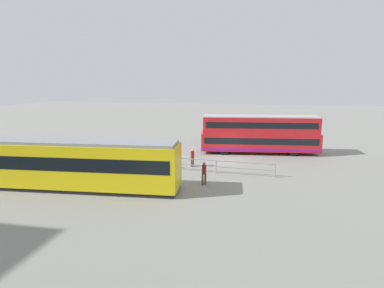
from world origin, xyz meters
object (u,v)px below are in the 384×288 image
info_sign (147,152)px  pedestrian_crossing (204,172)px  tram_yellow (71,163)px  double_decker_bus (260,134)px  pedestrian_near_railing (192,156)px

info_sign → pedestrian_crossing: bearing=152.4°
tram_yellow → pedestrian_crossing: bearing=-161.3°
double_decker_bus → pedestrian_near_railing: size_ratio=7.72×
pedestrian_near_railing → info_sign: bearing=26.7°
info_sign → tram_yellow: bearing=61.7°
tram_yellow → info_sign: bearing=-118.3°
double_decker_bus → info_sign: (8.95, 8.69, -0.50)m
tram_yellow → pedestrian_crossing: tram_yellow is taller
tram_yellow → info_sign: size_ratio=6.88×
tram_yellow → pedestrian_near_railing: tram_yellow is taller
pedestrian_crossing → info_sign: 6.32m
double_decker_bus → pedestrian_near_railing: 8.85m
double_decker_bus → pedestrian_near_railing: (5.42, 6.92, -1.09)m
pedestrian_crossing → info_sign: size_ratio=0.75×
double_decker_bus → pedestrian_near_railing: double_decker_bus is taller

